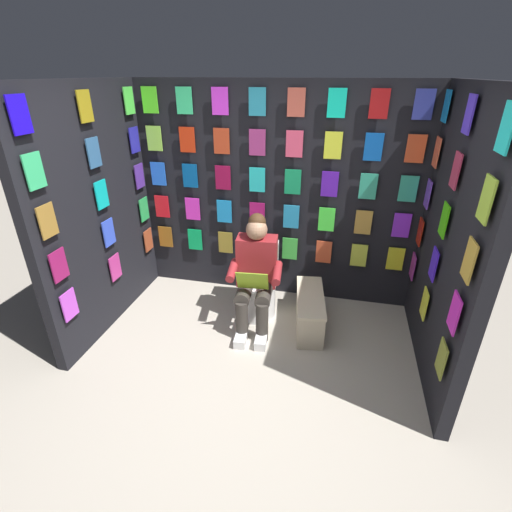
# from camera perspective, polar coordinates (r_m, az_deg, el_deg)

# --- Properties ---
(ground_plane) EXTENTS (30.00, 30.00, 0.00)m
(ground_plane) POSITION_cam_1_polar(r_m,az_deg,el_deg) (3.27, -3.65, -21.27)
(ground_plane) COLOR #B2A899
(display_wall_back) EXTENTS (3.16, 0.14, 2.36)m
(display_wall_back) POSITION_cam_1_polar(r_m,az_deg,el_deg) (4.17, 3.03, 9.15)
(display_wall_back) COLOR black
(display_wall_back) RESTS_ON ground
(display_wall_left) EXTENTS (0.14, 1.78, 2.36)m
(display_wall_left) POSITION_cam_1_polar(r_m,az_deg,el_deg) (3.35, 27.46, 1.73)
(display_wall_left) COLOR black
(display_wall_left) RESTS_ON ground
(display_wall_right) EXTENTS (0.14, 1.78, 2.36)m
(display_wall_right) POSITION_cam_1_polar(r_m,az_deg,el_deg) (3.95, -22.99, 6.05)
(display_wall_right) COLOR black
(display_wall_right) RESTS_ON ground
(toilet) EXTENTS (0.43, 0.57, 0.77)m
(toilet) POSITION_cam_1_polar(r_m,az_deg,el_deg) (4.06, 0.39, -4.56)
(toilet) COLOR white
(toilet) RESTS_ON ground
(person_reading) EXTENTS (0.55, 0.71, 1.19)m
(person_reading) POSITION_cam_1_polar(r_m,az_deg,el_deg) (3.73, -0.08, -2.72)
(person_reading) COLOR maroon
(person_reading) RESTS_ON ground
(comic_longbox_near) EXTENTS (0.38, 0.82, 0.38)m
(comic_longbox_near) POSITION_cam_1_polar(r_m,az_deg,el_deg) (3.94, 8.15, -8.30)
(comic_longbox_near) COLOR beige
(comic_longbox_near) RESTS_ON ground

